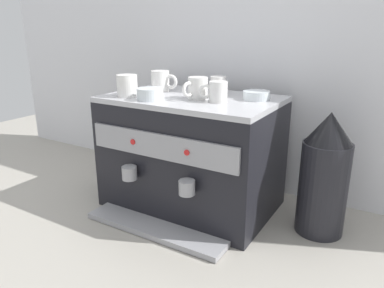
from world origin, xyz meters
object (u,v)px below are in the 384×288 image
at_px(ceramic_cup_2, 217,92).
at_px(ceramic_cup_3, 218,86).
at_px(ceramic_cup_0, 128,86).
at_px(ceramic_cup_4, 197,88).
at_px(milk_pitcher, 111,170).
at_px(ceramic_bowl_1, 256,96).
at_px(coffee_grinder, 324,176).
at_px(espresso_machine, 191,153).
at_px(ceramic_cup_1, 161,81).
at_px(ceramic_bowl_0, 150,94).

height_order(ceramic_cup_2, ceramic_cup_3, ceramic_cup_2).
bearing_deg(ceramic_cup_3, ceramic_cup_0, -142.84).
bearing_deg(ceramic_cup_2, ceramic_cup_4, 170.45).
bearing_deg(milk_pitcher, ceramic_bowl_1, 6.01).
xyz_separation_m(coffee_grinder, milk_pitcher, (-0.96, -0.05, -0.16)).
distance_m(ceramic_cup_4, ceramic_bowl_1, 0.22).
bearing_deg(ceramic_cup_0, ceramic_cup_3, 37.16).
height_order(espresso_machine, ceramic_cup_0, ceramic_cup_0).
bearing_deg(ceramic_cup_1, ceramic_bowl_1, 3.64).
distance_m(espresso_machine, ceramic_cup_1, 0.33).
bearing_deg(ceramic_cup_4, ceramic_cup_0, -159.79).
relative_size(ceramic_cup_0, ceramic_cup_3, 1.40).
relative_size(espresso_machine, ceramic_cup_2, 6.52).
distance_m(ceramic_cup_0, coffee_grinder, 0.79).
bearing_deg(espresso_machine, ceramic_cup_0, -150.91).
bearing_deg(milk_pitcher, ceramic_cup_0, -26.61).
bearing_deg(ceramic_cup_2, ceramic_cup_1, 163.85).
bearing_deg(ceramic_cup_0, ceramic_cup_1, 76.75).
bearing_deg(ceramic_bowl_0, ceramic_bowl_1, 31.61).
xyz_separation_m(ceramic_cup_2, ceramic_cup_4, (-0.09, 0.02, 0.00)).
bearing_deg(ceramic_cup_0, milk_pitcher, 153.39).
xyz_separation_m(ceramic_cup_0, ceramic_cup_2, (0.35, 0.08, -0.00)).
bearing_deg(ceramic_bowl_0, ceramic_cup_1, 112.88).
bearing_deg(coffee_grinder, ceramic_bowl_1, 176.10).
bearing_deg(milk_pitcher, ceramic_cup_2, -4.12).
bearing_deg(ceramic_bowl_1, ceramic_cup_1, -176.36).
relative_size(ceramic_cup_2, coffee_grinder, 0.23).
relative_size(ceramic_cup_4, coffee_grinder, 0.26).
distance_m(ceramic_cup_2, ceramic_bowl_0, 0.25).
xyz_separation_m(ceramic_cup_0, ceramic_bowl_0, (0.12, -0.01, -0.02)).
bearing_deg(ceramic_cup_3, coffee_grinder, -5.07).
height_order(espresso_machine, ceramic_bowl_1, ceramic_bowl_1).
xyz_separation_m(ceramic_cup_1, ceramic_bowl_1, (0.41, 0.03, -0.03)).
xyz_separation_m(ceramic_cup_3, milk_pitcher, (-0.52, -0.09, -0.43)).
bearing_deg(ceramic_cup_2, ceramic_bowl_1, 47.72).
distance_m(ceramic_cup_2, ceramic_cup_3, 0.15).
height_order(ceramic_cup_4, coffee_grinder, ceramic_cup_4).
distance_m(ceramic_cup_3, milk_pitcher, 0.69).
xyz_separation_m(ceramic_cup_3, ceramic_bowl_0, (-0.17, -0.23, -0.02)).
bearing_deg(ceramic_bowl_1, espresso_machine, -162.62).
xyz_separation_m(ceramic_cup_4, coffee_grinder, (0.47, 0.08, -0.28)).
bearing_deg(ceramic_cup_3, ceramic_bowl_1, -6.96).
height_order(ceramic_cup_2, ceramic_cup_4, ceramic_cup_4).
relative_size(ceramic_cup_0, ceramic_cup_2, 1.18).
bearing_deg(ceramic_cup_2, milk_pitcher, 175.88).
distance_m(ceramic_cup_0, ceramic_cup_4, 0.27).
xyz_separation_m(espresso_machine, ceramic_bowl_1, (0.24, 0.07, 0.24)).
bearing_deg(ceramic_cup_4, ceramic_bowl_0, -142.53).
bearing_deg(ceramic_cup_1, ceramic_cup_4, -18.85).
distance_m(ceramic_bowl_0, coffee_grinder, 0.69).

